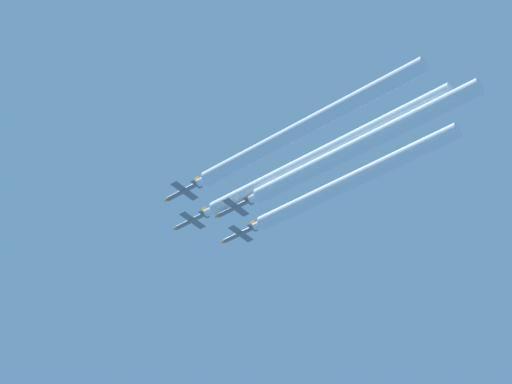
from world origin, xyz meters
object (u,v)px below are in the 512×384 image
jet_lead (190,221)px  jet_left_wingman (182,192)px  jet_slot (233,208)px  jet_right_wingman (238,234)px

jet_lead → jet_left_wingman: size_ratio=1.00×
jet_lead → jet_slot: 16.41m
jet_slot → jet_right_wingman: bearing=34.4°
jet_left_wingman → jet_slot: size_ratio=1.00×
jet_left_wingman → jet_slot: (11.90, -7.45, -1.77)m
jet_lead → jet_slot: bearing=-92.5°
jet_left_wingman → jet_slot: 14.15m
jet_lead → jet_slot: (-0.69, -15.99, -3.64)m
jet_right_wingman → jet_slot: (-12.10, -8.29, -2.15)m
jet_lead → jet_left_wingman: (-12.58, -8.54, -1.87)m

